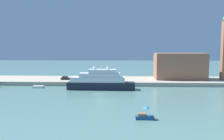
{
  "coord_description": "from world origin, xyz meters",
  "views": [
    {
      "loc": [
        7.56,
        -78.96,
        15.92
      ],
      "look_at": [
        3.84,
        6.0,
        7.63
      ],
      "focal_mm": 38.12,
      "sensor_mm": 36.0,
      "label": 1
    }
  ],
  "objects_px": {
    "large_yacht": "(100,81)",
    "person_figure": "(75,78)",
    "harbor_building": "(180,66)",
    "parked_car": "(65,78)",
    "mooring_bollard": "(108,81)",
    "work_barge": "(38,87)",
    "small_motorboat": "(144,115)"
  },
  "relations": [
    {
      "from": "small_motorboat",
      "to": "work_barge",
      "type": "height_order",
      "value": "small_motorboat"
    },
    {
      "from": "work_barge",
      "to": "mooring_bollard",
      "type": "relative_size",
      "value": 6.49
    },
    {
      "from": "parked_car",
      "to": "small_motorboat",
      "type": "bearing_deg",
      "value": -59.53
    },
    {
      "from": "large_yacht",
      "to": "work_barge",
      "type": "relative_size",
      "value": 6.12
    },
    {
      "from": "person_figure",
      "to": "large_yacht",
      "type": "bearing_deg",
      "value": -47.18
    },
    {
      "from": "work_barge",
      "to": "harbor_building",
      "type": "distance_m",
      "value": 61.07
    },
    {
      "from": "person_figure",
      "to": "mooring_bollard",
      "type": "xyz_separation_m",
      "value": [
        14.71,
        -4.54,
        -0.53
      ]
    },
    {
      "from": "mooring_bollard",
      "to": "work_barge",
      "type": "bearing_deg",
      "value": -166.82
    },
    {
      "from": "large_yacht",
      "to": "mooring_bollard",
      "type": "height_order",
      "value": "large_yacht"
    },
    {
      "from": "large_yacht",
      "to": "mooring_bollard",
      "type": "relative_size",
      "value": 39.74
    },
    {
      "from": "harbor_building",
      "to": "person_figure",
      "type": "relative_size",
      "value": 12.07
    },
    {
      "from": "large_yacht",
      "to": "person_figure",
      "type": "xyz_separation_m",
      "value": [
        -12.08,
        13.04,
        -0.57
      ]
    },
    {
      "from": "large_yacht",
      "to": "person_figure",
      "type": "bearing_deg",
      "value": 132.82
    },
    {
      "from": "small_motorboat",
      "to": "mooring_bollard",
      "type": "distance_m",
      "value": 46.1
    },
    {
      "from": "parked_car",
      "to": "mooring_bollard",
      "type": "xyz_separation_m",
      "value": [
        19.2,
        -5.82,
        -0.34
      ]
    },
    {
      "from": "large_yacht",
      "to": "work_barge",
      "type": "xyz_separation_m",
      "value": [
        -24.39,
        2.17,
        -2.62
      ]
    },
    {
      "from": "small_motorboat",
      "to": "mooring_bollard",
      "type": "height_order",
      "value": "small_motorboat"
    },
    {
      "from": "work_barge",
      "to": "parked_car",
      "type": "bearing_deg",
      "value": 57.22
    },
    {
      "from": "work_barge",
      "to": "small_motorboat",
      "type": "bearing_deg",
      "value": -45.67
    },
    {
      "from": "harbor_building",
      "to": "large_yacht",
      "type": "bearing_deg",
      "value": -150.86
    },
    {
      "from": "small_motorboat",
      "to": "harbor_building",
      "type": "distance_m",
      "value": 59.36
    },
    {
      "from": "large_yacht",
      "to": "harbor_building",
      "type": "height_order",
      "value": "harbor_building"
    },
    {
      "from": "work_barge",
      "to": "parked_car",
      "type": "xyz_separation_m",
      "value": [
        7.82,
        12.15,
        1.86
      ]
    },
    {
      "from": "small_motorboat",
      "to": "mooring_bollard",
      "type": "bearing_deg",
      "value": 103.32
    },
    {
      "from": "small_motorboat",
      "to": "harbor_building",
      "type": "height_order",
      "value": "harbor_building"
    },
    {
      "from": "small_motorboat",
      "to": "harbor_building",
      "type": "bearing_deg",
      "value": 69.48
    },
    {
      "from": "harbor_building",
      "to": "parked_car",
      "type": "xyz_separation_m",
      "value": [
        -50.49,
        -4.59,
        -5.11
      ]
    },
    {
      "from": "mooring_bollard",
      "to": "parked_car",
      "type": "bearing_deg",
      "value": 163.13
    },
    {
      "from": "person_figure",
      "to": "harbor_building",
      "type": "bearing_deg",
      "value": 7.28
    },
    {
      "from": "large_yacht",
      "to": "small_motorboat",
      "type": "xyz_separation_m",
      "value": [
        13.24,
        -36.35,
        -2.11
      ]
    },
    {
      "from": "small_motorboat",
      "to": "work_barge",
      "type": "distance_m",
      "value": 53.86
    },
    {
      "from": "work_barge",
      "to": "person_figure",
      "type": "relative_size",
      "value": 2.26
    }
  ]
}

